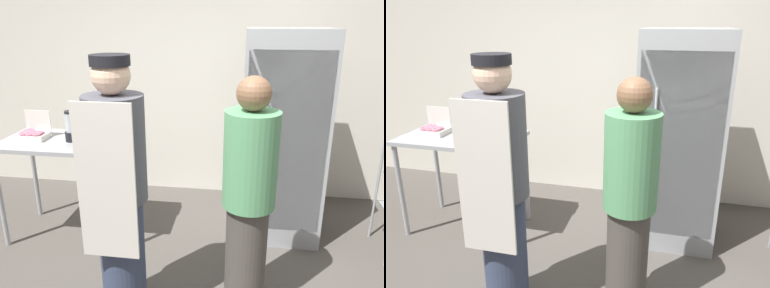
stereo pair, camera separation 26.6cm
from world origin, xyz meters
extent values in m
cube|color=silver|center=(0.00, 2.38, 1.53)|extent=(6.40, 0.12, 3.07)
cube|color=#9EA0A5|center=(0.71, 1.54, 0.94)|extent=(0.71, 0.66, 1.87)
cube|color=gray|center=(0.71, 1.22, 0.95)|extent=(0.66, 0.02, 1.53)
cylinder|color=silver|center=(0.52, 1.19, 0.98)|extent=(0.02, 0.02, 0.92)
cube|color=#9EA0A5|center=(-1.20, 1.19, 0.91)|extent=(1.08, 0.64, 0.04)
cylinder|color=#9EA0A5|center=(-1.70, 0.91, 0.45)|extent=(0.04, 0.04, 0.89)
cylinder|color=#9EA0A5|center=(-0.70, 0.91, 0.45)|extent=(0.04, 0.04, 0.89)
cylinder|color=#9EA0A5|center=(-1.70, 1.47, 0.45)|extent=(0.04, 0.04, 0.89)
cylinder|color=#9EA0A5|center=(-0.70, 1.47, 0.45)|extent=(0.04, 0.04, 0.89)
cube|color=silver|center=(-1.47, 1.18, 0.96)|extent=(0.24, 0.19, 0.05)
cube|color=silver|center=(-1.47, 1.28, 1.07)|extent=(0.24, 0.01, 0.19)
torus|color=#C66B84|center=(-1.53, 1.13, 0.99)|extent=(0.08, 0.08, 0.02)
torus|color=#C66B84|center=(-1.47, 1.13, 0.99)|extent=(0.08, 0.08, 0.02)
torus|color=#C66B84|center=(-1.41, 1.13, 0.99)|extent=(0.08, 0.08, 0.02)
torus|color=#C66B84|center=(-1.53, 1.18, 0.99)|extent=(0.08, 0.08, 0.02)
torus|color=#C66B84|center=(-1.47, 1.18, 0.99)|extent=(0.08, 0.08, 0.02)
torus|color=#C66B84|center=(-1.41, 1.18, 0.99)|extent=(0.08, 0.08, 0.02)
torus|color=#C66B84|center=(-1.53, 1.23, 0.99)|extent=(0.08, 0.08, 0.02)
cylinder|color=black|center=(-1.11, 1.18, 0.97)|extent=(0.11, 0.11, 0.08)
cylinder|color=#B2BCC1|center=(-1.11, 1.18, 1.10)|extent=(0.09, 0.09, 0.16)
cylinder|color=black|center=(-1.11, 1.18, 1.19)|extent=(0.09, 0.09, 0.02)
cube|color=#B72D2D|center=(-0.85, 1.28, 0.95)|extent=(0.32, 0.24, 0.05)
cube|color=silver|center=(-0.85, 1.28, 1.00)|extent=(0.31, 0.21, 0.05)
cube|color=#2D5193|center=(-0.85, 1.28, 1.05)|extent=(0.31, 0.22, 0.04)
cylinder|color=#333D56|center=(-0.40, 0.33, 0.42)|extent=(0.30, 0.30, 0.85)
cylinder|color=#4C4C56|center=(-0.40, 0.33, 1.18)|extent=(0.37, 0.37, 0.67)
sphere|color=beige|center=(-0.40, 0.33, 1.63)|extent=(0.23, 0.23, 0.23)
cube|color=beige|center=(-0.40, 0.14, 1.03)|extent=(0.35, 0.02, 0.97)
cylinder|color=black|center=(-0.40, 0.33, 1.72)|extent=(0.23, 0.23, 0.06)
cylinder|color=#47423D|center=(0.42, 0.48, 0.39)|extent=(0.28, 0.28, 0.79)
cylinder|color=#569966|center=(0.42, 0.48, 1.10)|extent=(0.35, 0.35, 0.63)
sphere|color=brown|center=(0.42, 0.48, 1.52)|extent=(0.21, 0.21, 0.21)
camera|label=1|loc=(0.37, -1.74, 1.95)|focal=35.00mm
camera|label=2|loc=(0.63, -1.69, 1.95)|focal=35.00mm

